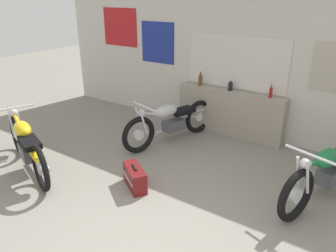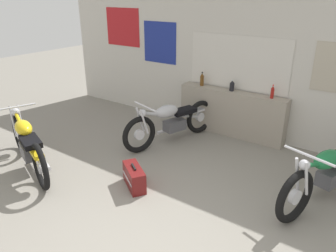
# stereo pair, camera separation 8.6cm
# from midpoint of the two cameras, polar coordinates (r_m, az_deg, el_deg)

# --- Properties ---
(wall_back) EXTENTS (10.00, 0.07, 2.80)m
(wall_back) POSITION_cam_midpoint_polar(r_m,az_deg,el_deg) (6.09, 17.76, 9.99)
(wall_back) COLOR beige
(wall_back) RESTS_ON ground_plane
(sill_counter) EXTENTS (2.10, 0.28, 0.87)m
(sill_counter) POSITION_cam_midpoint_polar(r_m,az_deg,el_deg) (6.42, 10.26, 2.31)
(sill_counter) COLOR gray
(sill_counter) RESTS_ON ground_plane
(bottle_leftmost) EXTENTS (0.07, 0.07, 0.27)m
(bottle_leftmost) POSITION_cam_midpoint_polar(r_m,az_deg,el_deg) (6.55, 5.27, 8.08)
(bottle_leftmost) COLOR #5B3814
(bottle_leftmost) RESTS_ON sill_counter
(bottle_left_center) EXTENTS (0.09, 0.09, 0.21)m
(bottle_left_center) POSITION_cam_midpoint_polar(r_m,az_deg,el_deg) (6.28, 10.44, 6.92)
(bottle_left_center) COLOR black
(bottle_left_center) RESTS_ON sill_counter
(bottle_center) EXTENTS (0.06, 0.06, 0.24)m
(bottle_center) POSITION_cam_midpoint_polar(r_m,az_deg,el_deg) (6.01, 17.08, 5.72)
(bottle_center) COLOR maroon
(bottle_center) RESTS_ON sill_counter
(motorcycle_green) EXTENTS (0.87, 2.11, 0.86)m
(motorcycle_green) POSITION_cam_midpoint_polar(r_m,az_deg,el_deg) (4.83, 25.76, -6.97)
(motorcycle_green) COLOR black
(motorcycle_green) RESTS_ON ground_plane
(motorcycle_yellow) EXTENTS (1.98, 0.90, 0.88)m
(motorcycle_yellow) POSITION_cam_midpoint_polar(r_m,az_deg,el_deg) (5.49, -23.80, -3.00)
(motorcycle_yellow) COLOR black
(motorcycle_yellow) RESTS_ON ground_plane
(motorcycle_silver) EXTENTS (0.83, 2.00, 0.82)m
(motorcycle_silver) POSITION_cam_midpoint_polar(r_m,az_deg,el_deg) (5.98, 0.04, 0.83)
(motorcycle_silver) COLOR black
(motorcycle_silver) RESTS_ON ground_plane
(hard_case_darkred) EXTENTS (0.55, 0.46, 0.33)m
(hard_case_darkred) POSITION_cam_midpoint_polar(r_m,az_deg,el_deg) (4.74, -6.32, -8.88)
(hard_case_darkred) COLOR maroon
(hard_case_darkred) RESTS_ON ground_plane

